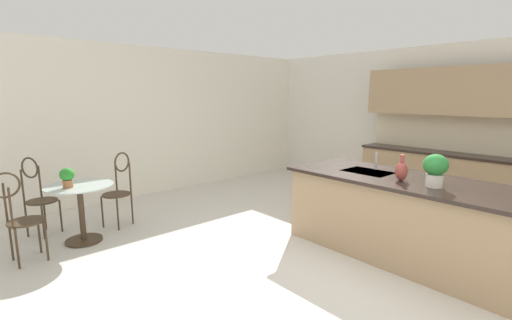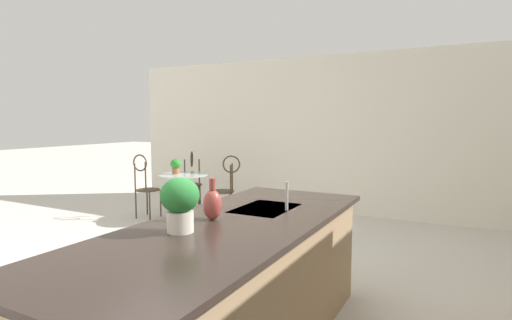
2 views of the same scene
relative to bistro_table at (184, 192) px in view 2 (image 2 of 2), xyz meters
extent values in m
plane|color=beige|center=(2.63, 1.79, -0.45)|extent=(40.00, 40.00, 0.00)
cube|color=silver|center=(-1.63, 1.79, 0.90)|extent=(0.12, 7.80, 2.70)
cube|color=tan|center=(2.93, 2.64, -0.01)|extent=(2.70, 0.96, 0.88)
cube|color=#2D231E|center=(2.93, 2.64, 0.45)|extent=(2.80, 1.06, 0.04)
cube|color=#B2B5BA|center=(2.38, 2.64, 0.46)|extent=(0.56, 0.40, 0.03)
cylinder|color=#3D2D1E|center=(0.00, 0.00, -0.43)|extent=(0.44, 0.44, 0.03)
cylinder|color=#3D2D1E|center=(0.00, 0.00, -0.07)|extent=(0.07, 0.07, 0.69)
cylinder|color=#B2C6C1|center=(0.00, 0.00, 0.29)|extent=(0.80, 0.80, 0.01)
cylinder|color=#3D2D1E|center=(0.02, -0.48, -0.22)|extent=(0.03, 0.03, 0.45)
cylinder|color=#3D2D1E|center=(0.30, -0.47, -0.22)|extent=(0.03, 0.03, 0.45)
cylinder|color=#3D2D1E|center=(0.04, -0.76, -0.22)|extent=(0.03, 0.03, 0.45)
cylinder|color=#3D2D1E|center=(0.32, -0.75, -0.22)|extent=(0.03, 0.03, 0.45)
cylinder|color=#3D2D1E|center=(0.17, -0.61, 0.01)|extent=(0.40, 0.40, 0.02)
cylinder|color=#3D2D1E|center=(0.05, -0.77, 0.23)|extent=(0.03, 0.03, 0.45)
cylinder|color=#3D2D1E|center=(0.31, -0.76, 0.23)|extent=(0.03, 0.03, 0.45)
torus|color=#3D2D1E|center=(0.18, -0.76, 0.45)|extent=(0.04, 0.28, 0.28)
cylinder|color=#3D2D1E|center=(-0.09, 0.48, -0.22)|extent=(0.03, 0.03, 0.45)
cylinder|color=#3D2D1E|center=(-0.34, 0.36, -0.22)|extent=(0.03, 0.03, 0.45)
cylinder|color=#3D2D1E|center=(-0.21, 0.73, -0.22)|extent=(0.03, 0.03, 0.45)
cylinder|color=#3D2D1E|center=(-0.46, 0.61, -0.22)|extent=(0.03, 0.03, 0.45)
cylinder|color=#3D2D1E|center=(-0.28, 0.54, 0.01)|extent=(0.51, 0.51, 0.02)
cylinder|color=#3D2D1E|center=(-0.22, 0.73, 0.23)|extent=(0.03, 0.03, 0.45)
cylinder|color=#3D2D1E|center=(-0.46, 0.62, 0.23)|extent=(0.03, 0.03, 0.45)
torus|color=#3D2D1E|center=(-0.34, 0.68, 0.45)|extent=(0.14, 0.27, 0.28)
cylinder|color=#3D2D1E|center=(-0.55, -0.12, -0.22)|extent=(0.03, 0.03, 0.45)
cylinder|color=#3D2D1E|center=(-0.41, -0.36, -0.22)|extent=(0.03, 0.03, 0.45)
cylinder|color=#3D2D1E|center=(-0.79, -0.27, -0.22)|extent=(0.03, 0.03, 0.45)
cylinder|color=#3D2D1E|center=(-0.65, -0.51, -0.22)|extent=(0.03, 0.03, 0.45)
cylinder|color=#3D2D1E|center=(-0.60, -0.31, 0.01)|extent=(0.52, 0.52, 0.02)
cylinder|color=#3D2D1E|center=(-0.80, -0.28, 0.23)|extent=(0.03, 0.03, 0.45)
cylinder|color=#3D2D1E|center=(-0.66, -0.50, 0.23)|extent=(0.03, 0.03, 0.45)
torus|color=#3D2D1E|center=(-0.73, -0.39, 0.45)|extent=(0.26, 0.17, 0.28)
cylinder|color=#B2B5BA|center=(2.38, 2.82, 0.58)|extent=(0.02, 0.02, 0.22)
cylinder|color=#9E603D|center=(0.04, -0.13, 0.34)|extent=(0.12, 0.12, 0.09)
ellipsoid|color=#28832A|center=(0.04, -0.13, 0.45)|extent=(0.17, 0.17, 0.15)
cylinder|color=beige|center=(3.23, 2.48, 0.54)|extent=(0.16, 0.16, 0.13)
ellipsoid|color=#287632|center=(3.23, 2.48, 0.70)|extent=(0.24, 0.24, 0.22)
ellipsoid|color=#993D38|center=(2.88, 2.48, 0.58)|extent=(0.13, 0.13, 0.21)
cylinder|color=#993D38|center=(2.88, 2.48, 0.72)|extent=(0.04, 0.04, 0.08)
camera|label=1|loc=(4.69, -1.21, 1.39)|focal=25.19mm
camera|label=2|loc=(5.16, 4.02, 1.15)|focal=28.49mm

